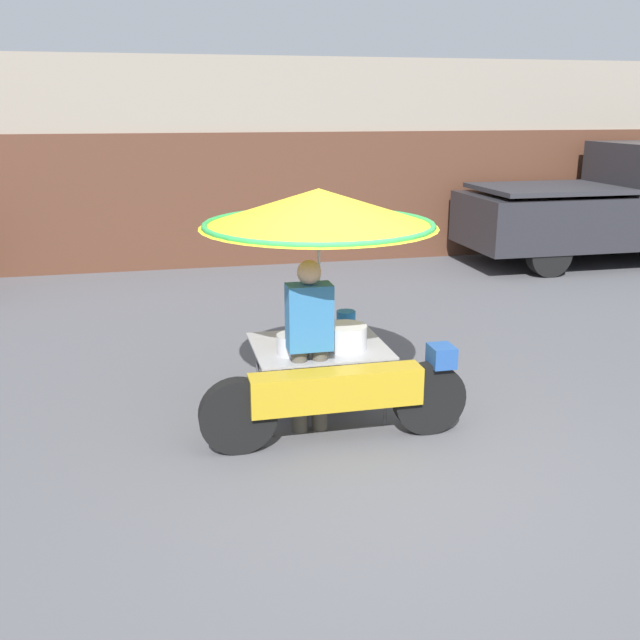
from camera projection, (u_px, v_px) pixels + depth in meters
ground_plane at (383, 464)px, 5.67m from camera, size 36.00×36.00×0.00m
shopfront_building at (243, 161)px, 13.24m from camera, size 28.00×2.06×3.56m
vendor_motorcycle_cart at (321, 241)px, 6.14m from camera, size 2.29×2.08×2.06m
vendor_person at (309, 338)px, 6.04m from camera, size 0.38×0.22×1.52m
pickup_truck at (616, 207)px, 12.79m from camera, size 5.28×1.90×2.13m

